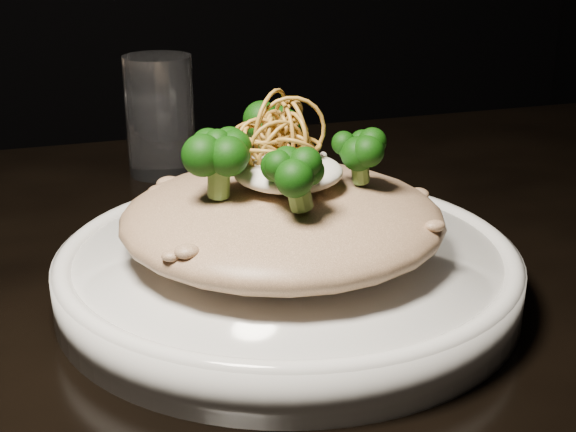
# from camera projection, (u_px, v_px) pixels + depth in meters

# --- Properties ---
(table) EXTENTS (1.10, 0.80, 0.75)m
(table) POSITION_uv_depth(u_px,v_px,m) (321.00, 383.00, 0.58)
(table) COLOR black
(table) RESTS_ON ground
(plate) EXTENTS (0.30, 0.30, 0.03)m
(plate) POSITION_uv_depth(u_px,v_px,m) (288.00, 273.00, 0.52)
(plate) COLOR silver
(plate) RESTS_ON table
(risotto) EXTENTS (0.21, 0.21, 0.05)m
(risotto) POSITION_uv_depth(u_px,v_px,m) (282.00, 218.00, 0.51)
(risotto) COLOR brown
(risotto) RESTS_ON plate
(broccoli) EXTENTS (0.15, 0.15, 0.05)m
(broccoli) POSITION_uv_depth(u_px,v_px,m) (296.00, 143.00, 0.49)
(broccoli) COLOR black
(broccoli) RESTS_ON risotto
(cheese) EXTENTS (0.07, 0.07, 0.02)m
(cheese) POSITION_uv_depth(u_px,v_px,m) (288.00, 171.00, 0.49)
(cheese) COLOR white
(cheese) RESTS_ON risotto
(shallots) EXTENTS (0.06, 0.06, 0.04)m
(shallots) POSITION_uv_depth(u_px,v_px,m) (279.00, 126.00, 0.49)
(shallots) COLOR olive
(shallots) RESTS_ON cheese
(drinking_glass) EXTENTS (0.08, 0.08, 0.11)m
(drinking_glass) POSITION_uv_depth(u_px,v_px,m) (160.00, 116.00, 0.75)
(drinking_glass) COLOR silver
(drinking_glass) RESTS_ON table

